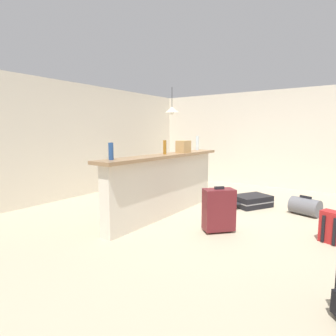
% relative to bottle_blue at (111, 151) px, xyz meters
% --- Properties ---
extents(ground_plane, '(13.00, 13.00, 0.05)m').
position_rel_bottle_blue_xyz_m(ground_plane, '(1.82, -0.61, -1.21)').
color(ground_plane, '#BCAD8E').
extents(wall_back, '(6.60, 0.10, 2.50)m').
position_rel_bottle_blue_xyz_m(wall_back, '(1.82, 2.44, 0.07)').
color(wall_back, silver).
rests_on(wall_back, ground_plane).
extents(wall_right, '(0.10, 6.00, 2.50)m').
position_rel_bottle_blue_xyz_m(wall_right, '(4.87, -0.31, 0.07)').
color(wall_right, silver).
rests_on(wall_right, ground_plane).
extents(partition_half_wall, '(2.80, 0.20, 1.02)m').
position_rel_bottle_blue_xyz_m(partition_half_wall, '(1.20, -0.05, -0.68)').
color(partition_half_wall, silver).
rests_on(partition_half_wall, ground_plane).
extents(bar_countertop, '(2.96, 0.40, 0.05)m').
position_rel_bottle_blue_xyz_m(bar_countertop, '(1.20, -0.05, -0.14)').
color(bar_countertop, '#93704C').
rests_on(bar_countertop, partition_half_wall).
extents(bottle_blue, '(0.07, 0.07, 0.24)m').
position_rel_bottle_blue_xyz_m(bottle_blue, '(0.00, 0.00, 0.00)').
color(bottle_blue, '#284C89').
rests_on(bottle_blue, bar_countertop).
extents(bottle_amber, '(0.06, 0.06, 0.24)m').
position_rel_bottle_blue_xyz_m(bottle_amber, '(1.19, -0.05, 0.00)').
color(bottle_amber, '#9E661E').
rests_on(bottle_amber, bar_countertop).
extents(bottle_clear, '(0.06, 0.06, 0.30)m').
position_rel_bottle_blue_xyz_m(bottle_clear, '(2.44, 0.03, 0.03)').
color(bottle_clear, silver).
rests_on(bottle_clear, bar_countertop).
extents(grocery_bag, '(0.26, 0.18, 0.22)m').
position_rel_bottle_blue_xyz_m(grocery_bag, '(1.70, -0.10, -0.01)').
color(grocery_bag, tan).
rests_on(grocery_bag, bar_countertop).
extents(dining_table, '(1.10, 0.80, 0.74)m').
position_rel_bottle_blue_xyz_m(dining_table, '(3.03, 1.11, -0.54)').
color(dining_table, '#4C331E').
rests_on(dining_table, ground_plane).
extents(dining_chair_near_partition, '(0.43, 0.43, 0.93)m').
position_rel_bottle_blue_xyz_m(dining_chair_near_partition, '(3.02, 0.60, -0.67)').
color(dining_chair_near_partition, black).
rests_on(dining_chair_near_partition, ground_plane).
extents(pendant_lamp, '(0.34, 0.34, 0.65)m').
position_rel_bottle_blue_xyz_m(pendant_lamp, '(2.99, 1.04, 0.78)').
color(pendant_lamp, black).
extents(suitcase_flat_black, '(0.89, 0.76, 0.22)m').
position_rel_bottle_blue_xyz_m(suitcase_flat_black, '(2.62, -1.09, -1.07)').
color(suitcase_flat_black, black).
rests_on(suitcase_flat_black, ground_plane).
extents(backpack_red, '(0.30, 0.32, 0.42)m').
position_rel_bottle_blue_xyz_m(backpack_red, '(1.47, -2.56, -0.98)').
color(backpack_red, red).
rests_on(backpack_red, ground_plane).
extents(suitcase_upright_maroon, '(0.49, 0.48, 0.67)m').
position_rel_bottle_blue_xyz_m(suitcase_upright_maroon, '(0.98, -1.16, -0.85)').
color(suitcase_upright_maroon, maroon).
rests_on(suitcase_upright_maroon, ground_plane).
extents(duffel_bag_grey, '(0.43, 0.55, 0.34)m').
position_rel_bottle_blue_xyz_m(duffel_bag_grey, '(2.61, -2.04, -1.03)').
color(duffel_bag_grey, slate).
rests_on(duffel_bag_grey, ground_plane).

